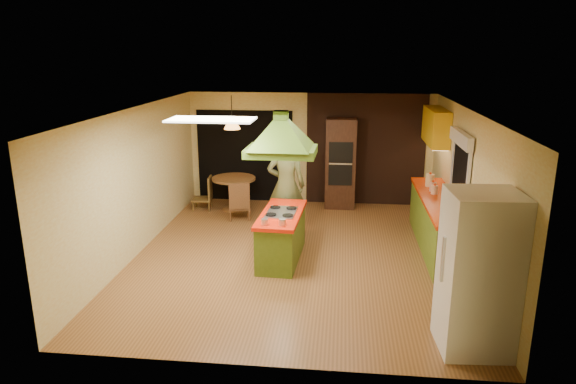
# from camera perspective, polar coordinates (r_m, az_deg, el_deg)

# --- Properties ---
(ground) EXTENTS (6.50, 6.50, 0.00)m
(ground) POSITION_cam_1_polar(r_m,az_deg,el_deg) (8.93, 0.97, -7.01)
(ground) COLOR #945F30
(ground) RESTS_ON ground
(room_walls) EXTENTS (5.50, 6.50, 6.50)m
(room_walls) POSITION_cam_1_polar(r_m,az_deg,el_deg) (8.53, 1.00, 0.76)
(room_walls) COLOR beige
(room_walls) RESTS_ON ground
(ceiling_plane) EXTENTS (6.50, 6.50, 0.00)m
(ceiling_plane) POSITION_cam_1_polar(r_m,az_deg,el_deg) (8.29, 1.05, 9.13)
(ceiling_plane) COLOR silver
(ceiling_plane) RESTS_ON room_walls
(brick_panel) EXTENTS (2.64, 0.03, 2.50)m
(brick_panel) POSITION_cam_1_polar(r_m,az_deg,el_deg) (11.66, 8.61, 4.64)
(brick_panel) COLOR #381E14
(brick_panel) RESTS_ON ground
(nook_opening) EXTENTS (2.20, 0.03, 2.10)m
(nook_opening) POSITION_cam_1_polar(r_m,az_deg,el_deg) (11.90, -4.81, 4.01)
(nook_opening) COLOR black
(nook_opening) RESTS_ON ground
(right_counter) EXTENTS (0.62, 3.05, 0.92)m
(right_counter) POSITION_cam_1_polar(r_m,az_deg,el_deg) (9.45, 16.30, -3.37)
(right_counter) COLOR olive
(right_counter) RESTS_ON ground
(upper_cabinets) EXTENTS (0.34, 1.40, 0.70)m
(upper_cabinets) POSITION_cam_1_polar(r_m,az_deg,el_deg) (10.67, 16.12, 7.01)
(upper_cabinets) COLOR yellow
(upper_cabinets) RESTS_ON room_walls
(window_right) EXTENTS (0.12, 1.35, 1.06)m
(window_right) POSITION_cam_1_polar(r_m,az_deg,el_deg) (8.98, 18.70, 4.11)
(window_right) COLOR black
(window_right) RESTS_ON room_walls
(fluor_panel) EXTENTS (1.20, 0.60, 0.03)m
(fluor_panel) POSITION_cam_1_polar(r_m,az_deg,el_deg) (7.31, -8.53, 7.96)
(fluor_panel) COLOR white
(fluor_panel) RESTS_ON ceiling_plane
(kitchen_island) EXTENTS (0.73, 1.65, 0.83)m
(kitchen_island) POSITION_cam_1_polar(r_m,az_deg,el_deg) (8.64, -0.73, -4.85)
(kitchen_island) COLOR #54701C
(kitchen_island) RESTS_ON ground
(range_hood) EXTENTS (1.13, 0.83, 0.80)m
(range_hood) POSITION_cam_1_polar(r_m,az_deg,el_deg) (8.18, -0.78, 7.25)
(range_hood) COLOR #51761D
(range_hood) RESTS_ON ceiling_plane
(man) EXTENTS (0.71, 0.47, 1.95)m
(man) POSITION_cam_1_polar(r_m,az_deg,el_deg) (9.57, -0.21, 0.73)
(man) COLOR brown
(man) RESTS_ON ground
(refrigerator) EXTENTS (0.84, 0.80, 1.92)m
(refrigerator) POSITION_cam_1_polar(r_m,az_deg,el_deg) (6.34, 20.39, -8.42)
(refrigerator) COLOR white
(refrigerator) RESTS_ON ground
(wall_oven) EXTENTS (0.66, 0.60, 1.99)m
(wall_oven) POSITION_cam_1_polar(r_m,az_deg,el_deg) (11.42, 5.87, 3.20)
(wall_oven) COLOR #452516
(wall_oven) RESTS_ON ground
(dining_table) EXTENTS (0.96, 0.96, 0.72)m
(dining_table) POSITION_cam_1_polar(r_m,az_deg,el_deg) (11.34, -6.03, 0.56)
(dining_table) COLOR brown
(dining_table) RESTS_ON ground
(chair_left) EXTENTS (0.45, 0.45, 0.74)m
(chair_left) POSITION_cam_1_polar(r_m,az_deg,el_deg) (11.45, -9.54, -0.12)
(chair_left) COLOR brown
(chair_left) RESTS_ON ground
(chair_near) EXTENTS (0.53, 0.53, 0.81)m
(chair_near) POSITION_cam_1_polar(r_m,az_deg,el_deg) (10.71, -5.43, -0.88)
(chair_near) COLOR brown
(chair_near) RESTS_ON ground
(pendant_lamp) EXTENTS (0.40, 0.40, 0.23)m
(pendant_lamp) POSITION_cam_1_polar(r_m,az_deg,el_deg) (11.06, -6.23, 7.56)
(pendant_lamp) COLOR #FF9E3F
(pendant_lamp) RESTS_ON ceiling_plane
(canister_large) EXTENTS (0.18, 0.18, 0.23)m
(canister_large) POSITION_cam_1_polar(r_m,az_deg,el_deg) (10.08, 15.48, 1.27)
(canister_large) COLOR #F4ECC5
(canister_large) RESTS_ON right_counter
(canister_medium) EXTENTS (0.14, 0.14, 0.17)m
(canister_medium) POSITION_cam_1_polar(r_m,az_deg,el_deg) (9.74, 15.80, 0.56)
(canister_medium) COLOR beige
(canister_medium) RESTS_ON right_counter
(canister_small) EXTENTS (0.14, 0.14, 0.15)m
(canister_small) POSITION_cam_1_polar(r_m,az_deg,el_deg) (9.57, 15.96, 0.24)
(canister_small) COLOR beige
(canister_small) RESTS_ON right_counter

